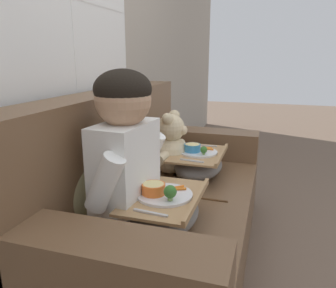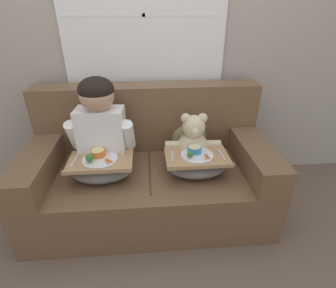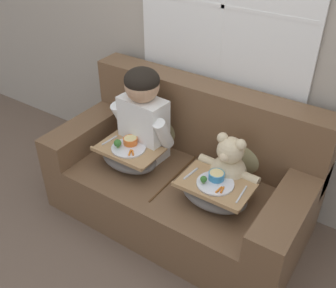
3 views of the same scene
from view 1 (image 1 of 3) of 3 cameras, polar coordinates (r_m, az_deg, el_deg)
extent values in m
plane|color=brown|center=(2.02, -0.65, -19.32)|extent=(14.00, 14.00, 0.00)
cube|color=#A89E8E|center=(1.92, -17.52, 19.21)|extent=(8.00, 0.05, 2.60)
cube|color=brown|center=(1.91, -0.67, -14.28)|extent=(1.81, 0.92, 0.41)
cube|color=brown|center=(1.86, -10.94, 0.45)|extent=(1.81, 0.22, 0.54)
cube|color=brown|center=(1.14, -14.03, -19.23)|extent=(0.22, 0.92, 0.20)
cube|color=brown|center=(2.51, 4.96, 0.34)|extent=(0.22, 0.92, 0.20)
cube|color=#513219|center=(1.81, -0.08, -8.69)|extent=(0.01, 0.66, 0.01)
ellipsoid|color=tan|center=(1.57, -14.21, -6.10)|extent=(0.37, 0.18, 0.39)
ellipsoid|color=tan|center=(2.15, -4.76, 0.01)|extent=(0.35, 0.17, 0.36)
cube|color=white|center=(1.46, -7.38, -5.20)|extent=(0.35, 0.21, 0.46)
sphere|color=tan|center=(1.38, -7.84, 7.75)|extent=(0.24, 0.24, 0.24)
ellipsoid|color=black|center=(1.38, -7.90, 9.46)|extent=(0.24, 0.24, 0.17)
cylinder|color=white|center=(1.28, -10.94, -6.62)|extent=(0.10, 0.19, 0.25)
cylinder|color=white|center=(1.61, -3.47, -1.92)|extent=(0.10, 0.19, 0.25)
sphere|color=beige|center=(2.10, 0.51, -1.89)|extent=(0.24, 0.24, 0.24)
sphere|color=beige|center=(2.06, 0.52, 2.84)|extent=(0.17, 0.17, 0.17)
sphere|color=beige|center=(1.99, -0.09, 4.40)|extent=(0.07, 0.07, 0.07)
sphere|color=beige|center=(2.10, 1.10, 4.99)|extent=(0.07, 0.07, 0.07)
sphere|color=beige|center=(2.04, 2.55, 2.44)|extent=(0.06, 0.06, 0.06)
sphere|color=black|center=(2.03, 3.03, 2.52)|extent=(0.02, 0.02, 0.02)
cylinder|color=beige|center=(1.96, -1.02, -2.44)|extent=(0.12, 0.07, 0.06)
cylinder|color=beige|center=(2.24, 1.84, -0.21)|extent=(0.12, 0.07, 0.06)
cylinder|color=beige|center=(2.05, 3.20, -5.04)|extent=(0.07, 0.11, 0.06)
cylinder|color=beige|center=(2.14, 4.05, -4.10)|extent=(0.07, 0.11, 0.06)
ellipsoid|color=slate|center=(1.46, -0.58, -11.90)|extent=(0.43, 0.29, 0.14)
cube|color=tan|center=(1.43, -0.59, -9.25)|extent=(0.45, 0.30, 0.01)
cube|color=tan|center=(1.39, 5.07, -9.41)|extent=(0.45, 0.02, 0.02)
cylinder|color=silver|center=(1.43, -0.59, -8.81)|extent=(0.24, 0.24, 0.01)
cylinder|color=orange|center=(1.42, -2.54, -7.79)|extent=(0.10, 0.10, 0.04)
cylinder|color=#E5D189|center=(1.41, -2.55, -7.10)|extent=(0.09, 0.09, 0.01)
sphere|color=#38702D|center=(1.35, 0.38, -8.29)|extent=(0.05, 0.05, 0.05)
cylinder|color=#7A9E56|center=(1.36, 0.38, -9.39)|extent=(0.02, 0.02, 0.02)
cylinder|color=orange|center=(1.46, 1.99, -7.82)|extent=(0.04, 0.06, 0.01)
cylinder|color=orange|center=(1.47, 1.80, -7.52)|extent=(0.05, 0.05, 0.01)
cube|color=silver|center=(1.28, -3.08, -11.88)|extent=(0.03, 0.14, 0.01)
ellipsoid|color=slate|center=(2.08, 5.30, -3.71)|extent=(0.44, 0.29, 0.14)
cube|color=tan|center=(2.05, 5.35, -1.74)|extent=(0.45, 0.31, 0.01)
cube|color=tan|center=(2.03, 9.37, -1.70)|extent=(0.45, 0.02, 0.02)
cylinder|color=silver|center=(2.05, 5.35, -1.42)|extent=(0.23, 0.23, 0.01)
cylinder|color=#3889C1|center=(2.04, 4.27, -0.66)|extent=(0.10, 0.10, 0.05)
cylinder|color=#E5D189|center=(2.03, 4.28, -0.14)|extent=(0.09, 0.09, 0.01)
sphere|color=#38702D|center=(1.97, 6.24, -1.01)|extent=(0.04, 0.04, 0.04)
cylinder|color=#7A9E56|center=(1.98, 6.22, -1.62)|extent=(0.02, 0.02, 0.02)
cylinder|color=orange|center=(2.08, 7.08, -0.85)|extent=(0.02, 0.06, 0.01)
cylinder|color=orange|center=(2.10, 6.90, -0.70)|extent=(0.02, 0.06, 0.01)
cube|color=silver|center=(1.89, 4.20, -2.93)|extent=(0.03, 0.14, 0.01)
cube|color=silver|center=(2.22, 6.33, -0.24)|extent=(0.02, 0.17, 0.01)
camera|label=2|loc=(2.01, 57.57, 19.38)|focal=28.00mm
camera|label=3|loc=(3.17, 47.74, 28.87)|focal=42.00mm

